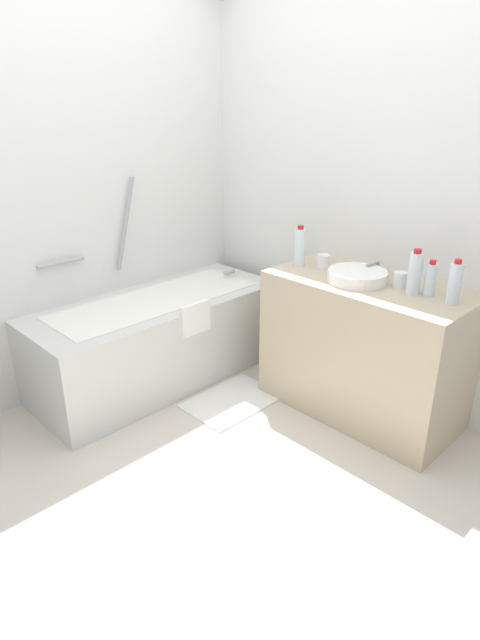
{
  "coord_description": "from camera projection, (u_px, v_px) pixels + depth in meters",
  "views": [
    {
      "loc": [
        -1.39,
        -1.65,
        1.78
      ],
      "look_at": [
        0.5,
        0.28,
        0.63
      ],
      "focal_mm": 29.02,
      "sensor_mm": 36.0,
      "label": 1
    }
  ],
  "objects": [
    {
      "name": "water_bottle_0",
      "position": [
        454.0,
        283.0,
        2.57
      ],
      "size": [
        0.06,
        0.06,
        0.23
      ],
      "color": "silver",
      "rests_on": "vanity_counter"
    },
    {
      "name": "wall_back_tiled",
      "position": [
        54.0,
        205.0,
        3.12
      ],
      "size": [
        3.1,
        0.1,
        2.4
      ],
      "primitive_type": "cube",
      "color": "silver",
      "rests_on": "ground_plane"
    },
    {
      "name": "water_bottle_3",
      "position": [
        300.0,
        247.0,
        3.16
      ],
      "size": [
        0.07,
        0.07,
        0.25
      ],
      "color": "silver",
      "rests_on": "vanity_counter"
    },
    {
      "name": "bath_mat",
      "position": [
        232.0,
        401.0,
        3.31
      ],
      "size": [
        0.58,
        0.4,
        0.01
      ],
      "primitive_type": "cube",
      "color": "white",
      "rests_on": "ground_plane"
    },
    {
      "name": "ground_plane",
      "position": [
        210.0,
        473.0,
        2.68
      ],
      "size": [
        3.7,
        3.7,
        0.0
      ],
      "primitive_type": "plane",
      "color": "beige"
    },
    {
      "name": "sink_faucet",
      "position": [
        376.0,
        268.0,
        3.03
      ],
      "size": [
        0.13,
        0.15,
        0.08
      ],
      "color": "#9E9EA3",
      "rests_on": "vanity_counter"
    },
    {
      "name": "sink_basin",
      "position": [
        357.0,
        276.0,
        2.91
      ],
      "size": [
        0.33,
        0.33,
        0.06
      ],
      "primitive_type": "cylinder",
      "color": "white",
      "rests_on": "vanity_counter"
    },
    {
      "name": "vanity_counter",
      "position": [
        363.0,
        349.0,
        3.08
      ],
      "size": [
        0.57,
        1.16,
        0.83
      ],
      "primitive_type": "cube",
      "color": "tan",
      "rests_on": "ground_plane"
    },
    {
      "name": "water_bottle_2",
      "position": [
        415.0,
        273.0,
        2.7
      ],
      "size": [
        0.07,
        0.07,
        0.24
      ],
      "color": "silver",
      "rests_on": "vanity_counter"
    },
    {
      "name": "wall_right_mirror",
      "position": [
        380.0,
        205.0,
        3.11
      ],
      "size": [
        0.1,
        3.06,
        2.4
      ],
      "primitive_type": "cube",
      "color": "silver",
      "rests_on": "ground_plane"
    },
    {
      "name": "bathtub",
      "position": [
        158.0,
        337.0,
        3.48
      ],
      "size": [
        1.7,
        0.68,
        1.33
      ],
      "color": "silver",
      "rests_on": "ground_plane"
    },
    {
      "name": "drinking_glass_0",
      "position": [
        400.0,
        280.0,
        2.82
      ],
      "size": [
        0.07,
        0.07,
        0.09
      ],
      "primitive_type": "cylinder",
      "color": "white",
      "rests_on": "vanity_counter"
    },
    {
      "name": "water_bottle_1",
      "position": [
        430.0,
        279.0,
        2.69
      ],
      "size": [
        0.06,
        0.06,
        0.19
      ],
      "color": "silver",
      "rests_on": "vanity_counter"
    },
    {
      "name": "drinking_glass_1",
      "position": [
        323.0,
        261.0,
        3.15
      ],
      "size": [
        0.08,
        0.08,
        0.08
      ],
      "primitive_type": "cylinder",
      "color": "white",
      "rests_on": "vanity_counter"
    }
  ]
}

